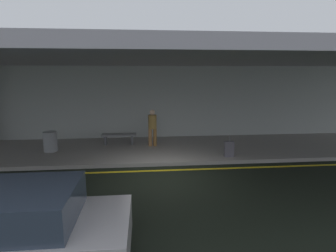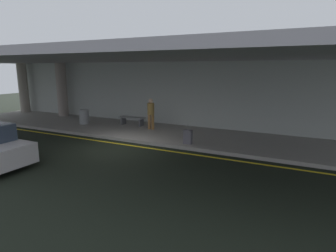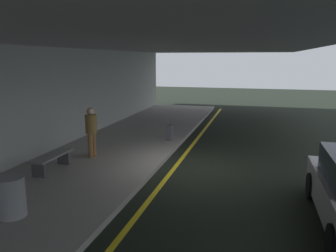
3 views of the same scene
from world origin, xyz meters
The scene contains 11 objects.
ground_plane centered at (0.00, 0.00, 0.00)m, with size 60.00×60.00×0.00m, color black.
sidewalk centered at (0.00, 3.10, 0.07)m, with size 26.00×4.20×0.15m, color gray.
lane_stripe_yellow centered at (0.00, 0.56, 0.00)m, with size 26.00×0.14×0.01m, color yellow.
support_column_far_left centered at (-12.00, 4.59, 1.97)m, with size 0.68×0.68×3.65m, color gray.
support_column_left_mid centered at (-8.00, 4.59, 1.97)m, with size 0.68×0.68×3.65m, color gray.
ceiling_overhang centered at (0.00, 2.60, 3.95)m, with size 28.00×13.20×0.30m, color #9C97A2.
terminal_back_wall centered at (0.00, 5.35, 1.90)m, with size 26.00×0.30×3.80m, color #ABB1AD.
traveler_with_luggage centered at (-0.19, 3.40, 1.11)m, with size 0.38×0.38×1.68m.
suitcase_upright_primary centered at (2.78, 1.49, 0.46)m, with size 0.36×0.22×0.90m.
bench_metal centered at (-1.75, 3.89, 0.50)m, with size 1.60×0.50×0.48m.
trash_bin_steel centered at (-4.56, 2.96, 0.57)m, with size 0.56×0.56×0.85m, color gray.
Camera 2 is at (7.42, -9.66, 3.40)m, focal length 30.19 mm.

